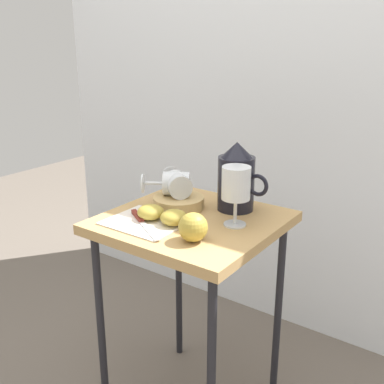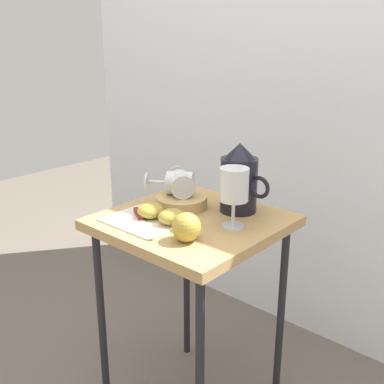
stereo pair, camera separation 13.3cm
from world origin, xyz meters
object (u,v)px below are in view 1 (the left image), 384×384
at_px(table, 192,241).
at_px(apple_whole, 193,227).
at_px(wine_glass_tipped_near, 178,184).
at_px(pitcher, 236,182).
at_px(wine_glass_tipped_far, 175,183).
at_px(knife, 141,220).
at_px(basket_tray, 179,202).
at_px(wine_glass_upright, 236,186).
at_px(apple_half_right, 174,217).
at_px(apple_half_left, 151,212).

distance_m(table, apple_whole, 0.20).
bearing_deg(wine_glass_tipped_near, pitcher, 26.54).
bearing_deg(wine_glass_tipped_far, knife, -86.10).
xyz_separation_m(table, basket_tray, (-0.09, 0.05, 0.09)).
xyz_separation_m(wine_glass_upright, apple_half_right, (-0.14, -0.10, -0.09)).
bearing_deg(wine_glass_upright, table, -169.41).
relative_size(table, apple_whole, 8.85).
bearing_deg(wine_glass_tipped_near, apple_whole, -44.24).
bearing_deg(apple_half_left, pitcher, 55.40).
distance_m(table, apple_half_left, 0.16).
xyz_separation_m(wine_glass_tipped_far, apple_half_left, (0.02, -0.14, -0.05)).
relative_size(table, wine_glass_upright, 4.01).
bearing_deg(wine_glass_tipped_far, table, -28.02).
height_order(basket_tray, pitcher, pitcher).
bearing_deg(apple_whole, knife, 175.97).
bearing_deg(apple_half_right, apple_whole, -26.88).
height_order(pitcher, apple_half_left, pitcher).
height_order(wine_glass_tipped_far, apple_half_left, wine_glass_tipped_far).
xyz_separation_m(wine_glass_tipped_near, apple_half_left, (0.01, -0.14, -0.05)).
bearing_deg(apple_whole, table, 126.54).
distance_m(wine_glass_tipped_near, apple_half_right, 0.17).
xyz_separation_m(pitcher, apple_half_left, (-0.15, -0.22, -0.06)).
height_order(wine_glass_tipped_near, apple_half_right, wine_glass_tipped_near).
xyz_separation_m(wine_glass_tipped_far, apple_half_right, (0.10, -0.14, -0.05)).
bearing_deg(wine_glass_tipped_near, wine_glass_tipped_far, 179.83).
distance_m(basket_tray, wine_glass_tipped_far, 0.06).
height_order(wine_glass_tipped_near, wine_glass_tipped_far, same).
xyz_separation_m(table, wine_glass_upright, (0.13, 0.02, 0.19)).
distance_m(basket_tray, wine_glass_tipped_near, 0.06).
relative_size(table, pitcher, 3.24).
bearing_deg(pitcher, wine_glass_tipped_near, -153.46).
xyz_separation_m(basket_tray, wine_glass_upright, (0.22, -0.02, 0.10)).
distance_m(table, basket_tray, 0.14).
bearing_deg(wine_glass_tipped_near, basket_tray, -39.80).
distance_m(wine_glass_upright, wine_glass_tipped_far, 0.24).
distance_m(pitcher, wine_glass_tipped_near, 0.18).
xyz_separation_m(apple_whole, knife, (-0.19, 0.01, -0.03)).
xyz_separation_m(wine_glass_tipped_near, wine_glass_tipped_far, (-0.01, 0.00, 0.00)).
distance_m(wine_glass_tipped_near, apple_whole, 0.27).
relative_size(basket_tray, pitcher, 0.75).
relative_size(apple_half_right, knife, 0.40).
relative_size(pitcher, wine_glass_tipped_near, 1.36).
xyz_separation_m(basket_tray, wine_glass_tipped_near, (-0.01, 0.01, 0.05)).
distance_m(apple_half_left, apple_whole, 0.19).
relative_size(wine_glass_tipped_near, apple_whole, 2.00).
relative_size(table, wine_glass_tipped_near, 4.42).
height_order(basket_tray, wine_glass_tipped_far, wine_glass_tipped_far).
height_order(wine_glass_upright, knife, wine_glass_upright).
bearing_deg(knife, wine_glass_tipped_near, 90.53).
xyz_separation_m(pitcher, apple_half_right, (-0.07, -0.22, -0.06)).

